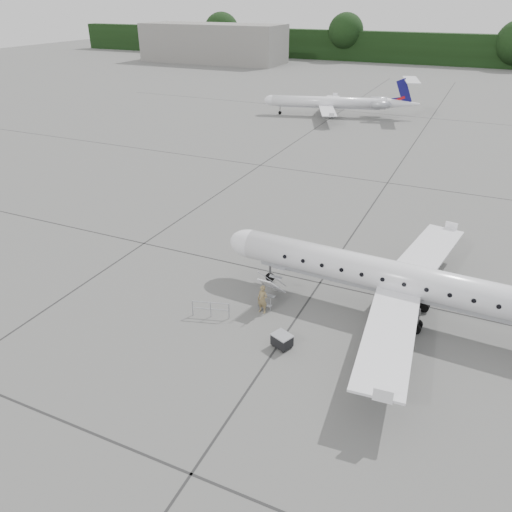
% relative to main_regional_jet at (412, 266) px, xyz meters
% --- Properties ---
extents(ground, '(320.00, 320.00, 0.00)m').
position_rel_main_regional_jet_xyz_m(ground, '(-1.62, -4.05, -3.38)').
color(ground, slate).
rests_on(ground, ground).
extents(treeline, '(260.00, 4.00, 8.00)m').
position_rel_main_regional_jet_xyz_m(treeline, '(-1.62, 125.95, 0.62)').
color(treeline, black).
rests_on(treeline, ground).
extents(terminal_building, '(40.00, 14.00, 10.00)m').
position_rel_main_regional_jet_xyz_m(terminal_building, '(-71.62, 105.95, 1.62)').
color(terminal_building, slate).
rests_on(terminal_building, ground).
extents(main_regional_jet, '(27.20, 20.15, 6.77)m').
position_rel_main_regional_jet_xyz_m(main_regional_jet, '(0.00, 0.00, 0.00)').
color(main_regional_jet, white).
rests_on(main_regional_jet, ground).
extents(airstair, '(0.95, 2.40, 2.12)m').
position_rel_main_regional_jet_xyz_m(airstair, '(-7.78, -1.83, -2.32)').
color(airstair, white).
rests_on(airstair, ground).
extents(passenger, '(0.70, 0.51, 1.81)m').
position_rel_main_regional_jet_xyz_m(passenger, '(-7.84, -3.16, -2.48)').
color(passenger, olive).
rests_on(passenger, ground).
extents(safety_railing, '(2.13, 0.69, 1.00)m').
position_rel_main_regional_jet_xyz_m(safety_railing, '(-10.42, -4.90, -2.88)').
color(safety_railing, '#979AA0').
rests_on(safety_railing, ground).
extents(baggage_cart, '(1.22, 1.12, 0.86)m').
position_rel_main_regional_jet_xyz_m(baggage_cart, '(-5.51, -5.80, -2.96)').
color(baggage_cart, black).
rests_on(baggage_cart, ground).
extents(bg_regional_left, '(25.98, 21.50, 5.92)m').
position_rel_main_regional_jet_xyz_m(bg_regional_left, '(-20.85, 51.26, -0.42)').
color(bg_regional_left, white).
rests_on(bg_regional_left, ground).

